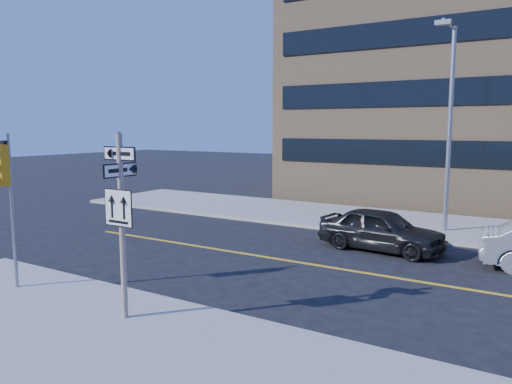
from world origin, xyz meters
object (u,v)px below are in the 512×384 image
Objects in this scene: sign_pole at (121,215)px; parked_car_a at (381,230)px; traffic_signal at (4,178)px; streetlight_a at (449,115)px.

sign_pole is 0.93× the size of parked_car_a.
traffic_signal is at bearing 151.04° from parked_car_a.
parked_car_a is at bearing 55.11° from traffic_signal.
traffic_signal is at bearing -177.89° from sign_pole.
traffic_signal reaches higher than parked_car_a.
streetlight_a is (8.00, 13.42, 1.73)m from traffic_signal.
sign_pole is at bearing 170.06° from parked_car_a.
streetlight_a reaches higher than traffic_signal.
sign_pole is 4.05m from traffic_signal.
streetlight_a is at bearing 73.23° from sign_pole.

